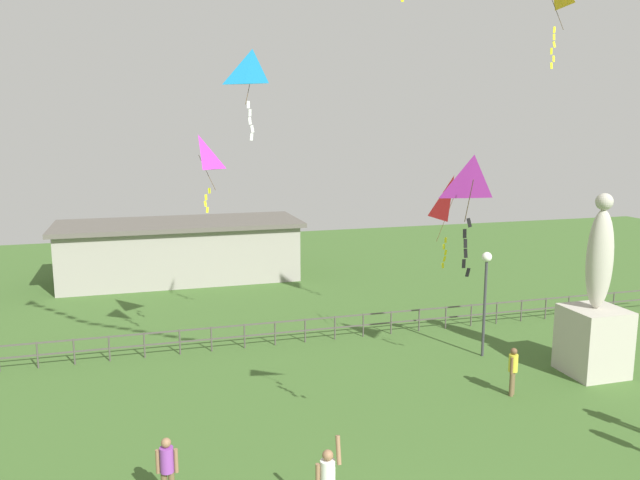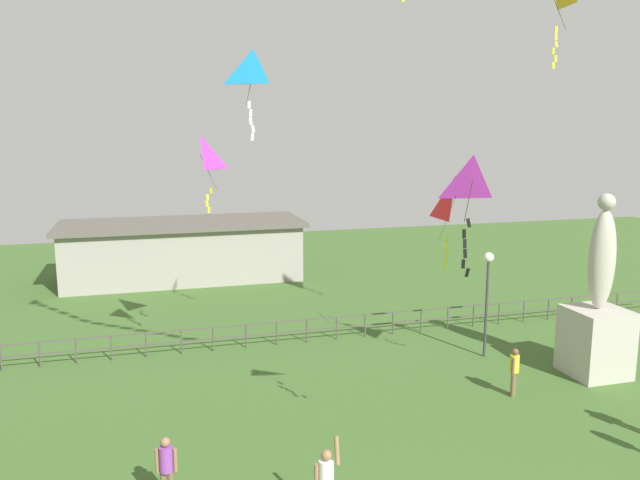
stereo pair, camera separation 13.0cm
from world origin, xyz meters
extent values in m
cube|color=#B2AD9E|center=(9.86, 8.24, 1.15)|extent=(1.83, 1.83, 2.30)
ellipsoid|color=#B2AD9E|center=(9.86, 8.24, 3.97)|extent=(0.90, 0.76, 3.34)
sphere|color=#B2AD9E|center=(9.86, 8.24, 5.89)|extent=(0.56, 0.56, 0.56)
cylinder|color=#38383D|center=(7.16, 10.74, 1.78)|extent=(0.10, 0.10, 3.56)
sphere|color=white|center=(7.16, 10.74, 3.71)|extent=(0.36, 0.36, 0.36)
cylinder|color=brown|center=(6.30, 7.48, 0.39)|extent=(0.13, 0.13, 0.78)
cylinder|color=brown|center=(6.18, 7.38, 0.39)|extent=(0.13, 0.13, 0.78)
cylinder|color=gold|center=(6.24, 7.43, 1.06)|extent=(0.29, 0.29, 0.55)
sphere|color=brown|center=(6.24, 7.43, 1.44)|extent=(0.21, 0.21, 0.21)
cylinder|color=brown|center=(6.38, 7.56, 1.03)|extent=(0.09, 0.09, 0.52)
cylinder|color=brown|center=(6.10, 7.30, 1.03)|extent=(0.09, 0.09, 0.52)
cylinder|color=white|center=(-1.20, 2.78, 1.18)|extent=(0.32, 0.32, 0.61)
sphere|color=#8C6647|center=(-1.20, 2.78, 1.60)|extent=(0.23, 0.23, 0.23)
cylinder|color=#8C6647|center=(-0.99, 2.71, 1.72)|extent=(0.11, 0.25, 0.59)
cylinder|color=#8C6647|center=(-1.41, 2.79, 1.14)|extent=(0.10, 0.10, 0.58)
cylinder|color=purple|center=(-4.37, 4.44, 1.10)|extent=(0.30, 0.30, 0.57)
sphere|color=#8C6647|center=(-4.37, 4.44, 1.50)|extent=(0.22, 0.22, 0.22)
cylinder|color=#8C6647|center=(-4.57, 4.48, 1.06)|extent=(0.09, 0.09, 0.54)
cylinder|color=#8C6647|center=(-4.18, 4.41, 1.06)|extent=(0.09, 0.09, 0.54)
cylinder|color=#4C381E|center=(8.18, 9.11, 11.93)|extent=(0.61, 0.14, 1.27)
cube|color=yellow|center=(8.19, 9.11, 11.30)|extent=(0.09, 0.02, 0.20)
cube|color=yellow|center=(8.20, 9.12, 11.08)|extent=(0.09, 0.05, 0.20)
cube|color=yellow|center=(8.24, 9.14, 10.86)|extent=(0.11, 0.05, 0.21)
cube|color=yellow|center=(8.10, 9.07, 10.64)|extent=(0.11, 0.04, 0.21)
cube|color=yellow|center=(8.25, 9.14, 10.42)|extent=(0.09, 0.05, 0.20)
cube|color=yellow|center=(8.15, 9.09, 10.20)|extent=(0.10, 0.02, 0.20)
pyramid|color=#198CD1|center=(-1.47, 9.07, 9.85)|extent=(1.10, 1.00, 0.98)
cylinder|color=#4C381E|center=(-1.62, 8.89, 9.37)|extent=(0.31, 0.40, 0.98)
cube|color=white|center=(-1.65, 8.87, 8.88)|extent=(0.09, 0.02, 0.20)
cube|color=white|center=(-1.61, 8.89, 8.66)|extent=(0.08, 0.04, 0.20)
cube|color=white|center=(-1.61, 8.89, 8.44)|extent=(0.10, 0.01, 0.21)
cube|color=white|center=(-1.55, 8.92, 8.22)|extent=(0.11, 0.02, 0.21)
cube|color=white|center=(-1.57, 8.91, 8.00)|extent=(0.10, 0.02, 0.20)
pyramid|color=#B22DB2|center=(2.04, 3.04, 7.18)|extent=(0.92, 0.57, 0.96)
cylinder|color=#4C381E|center=(2.08, 3.24, 6.70)|extent=(0.09, 0.43, 0.96)
cube|color=black|center=(2.11, 3.26, 6.24)|extent=(0.12, 0.05, 0.21)
cube|color=black|center=(1.98, 3.20, 6.02)|extent=(0.09, 0.01, 0.20)
cube|color=black|center=(2.02, 3.21, 5.80)|extent=(0.09, 0.05, 0.20)
cube|color=black|center=(2.04, 3.23, 5.58)|extent=(0.09, 0.04, 0.20)
cube|color=black|center=(1.99, 3.20, 5.36)|extent=(0.08, 0.02, 0.20)
cube|color=black|center=(2.14, 3.28, 5.14)|extent=(0.11, 0.04, 0.21)
pyramid|color=#B22DB2|center=(-2.62, 13.50, 7.33)|extent=(1.10, 1.11, 1.18)
cylinder|color=#4C381E|center=(-2.39, 13.18, 6.75)|extent=(0.49, 0.66, 1.18)
cube|color=yellow|center=(-2.32, 13.21, 6.11)|extent=(0.09, 0.05, 0.20)
cube|color=yellow|center=(-2.45, 13.14, 5.89)|extent=(0.08, 0.03, 0.20)
cube|color=yellow|center=(-2.48, 13.13, 5.67)|extent=(0.10, 0.03, 0.21)
cube|color=yellow|center=(-2.42, 13.16, 5.45)|extent=(0.10, 0.02, 0.21)
pyramid|color=red|center=(5.65, 10.56, 5.88)|extent=(0.61, 1.10, 1.48)
cylinder|color=#4C381E|center=(5.36, 10.56, 5.14)|extent=(0.59, 0.02, 1.48)
cube|color=yellow|center=(5.43, 10.60, 4.43)|extent=(0.09, 0.04, 0.20)
cube|color=yellow|center=(5.36, 10.56, 4.21)|extent=(0.10, 0.04, 0.20)
cube|color=yellow|center=(5.46, 10.61, 3.99)|extent=(0.09, 0.04, 0.20)
cube|color=yellow|center=(5.41, 10.59, 3.77)|extent=(0.11, 0.04, 0.21)
cube|color=yellow|center=(5.34, 10.55, 3.55)|extent=(0.11, 0.03, 0.21)
cylinder|color=#4C4742|center=(-9.56, 14.00, 0.47)|extent=(0.06, 0.06, 0.95)
cylinder|color=#4C4742|center=(-8.33, 14.00, 0.47)|extent=(0.06, 0.06, 0.95)
cylinder|color=#4C4742|center=(-7.14, 14.00, 0.47)|extent=(0.06, 0.06, 0.95)
cylinder|color=#4C4742|center=(-5.96, 14.00, 0.47)|extent=(0.06, 0.06, 0.95)
cylinder|color=#4C4742|center=(-4.75, 14.00, 0.47)|extent=(0.06, 0.06, 0.95)
cylinder|color=#4C4742|center=(-3.49, 14.00, 0.47)|extent=(0.06, 0.06, 0.95)
cylinder|color=#4C4742|center=(-2.33, 14.00, 0.47)|extent=(0.06, 0.06, 0.95)
cylinder|color=#4C4742|center=(-1.08, 14.00, 0.47)|extent=(0.06, 0.06, 0.95)
cylinder|color=#4C4742|center=(0.10, 14.00, 0.47)|extent=(0.06, 0.06, 0.95)
cylinder|color=#4C4742|center=(1.29, 14.00, 0.47)|extent=(0.06, 0.06, 0.95)
cylinder|color=#4C4742|center=(2.51, 14.00, 0.47)|extent=(0.06, 0.06, 0.95)
cylinder|color=#4C4742|center=(3.70, 14.00, 0.47)|extent=(0.06, 0.06, 0.95)
cylinder|color=#4C4742|center=(4.90, 14.00, 0.47)|extent=(0.06, 0.06, 0.95)
cylinder|color=#4C4742|center=(6.15, 14.00, 0.47)|extent=(0.06, 0.06, 0.95)
cylinder|color=#4C4742|center=(7.35, 14.00, 0.47)|extent=(0.06, 0.06, 0.95)
cylinder|color=#4C4742|center=(8.54, 14.00, 0.47)|extent=(0.06, 0.06, 0.95)
cylinder|color=#4C4742|center=(9.76, 14.00, 0.47)|extent=(0.06, 0.06, 0.95)
cylinder|color=#4C4742|center=(10.97, 14.00, 0.47)|extent=(0.06, 0.06, 0.95)
cylinder|color=#4C4742|center=(12.20, 14.00, 0.47)|extent=(0.06, 0.06, 0.95)
cylinder|color=#4C4742|center=(13.38, 14.00, 0.47)|extent=(0.06, 0.06, 0.95)
cylinder|color=#4C4742|center=(14.56, 14.00, 0.47)|extent=(0.06, 0.06, 0.95)
cylinder|color=#4C4742|center=(15.78, 14.00, 0.47)|extent=(0.06, 0.06, 0.95)
cube|color=#4C4742|center=(0.00, 14.00, 0.91)|extent=(36.00, 0.05, 0.05)
cube|color=#4C4742|center=(0.00, 14.00, 0.47)|extent=(36.00, 0.05, 0.05)
cube|color=gray|center=(-2.65, 26.00, 1.49)|extent=(12.50, 4.64, 2.99)
cube|color=#59544C|center=(-2.65, 26.00, 3.11)|extent=(13.10, 5.24, 0.24)
camera|label=1|loc=(-4.67, -8.59, 8.22)|focal=35.12mm
camera|label=2|loc=(-4.55, -8.63, 8.22)|focal=35.12mm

